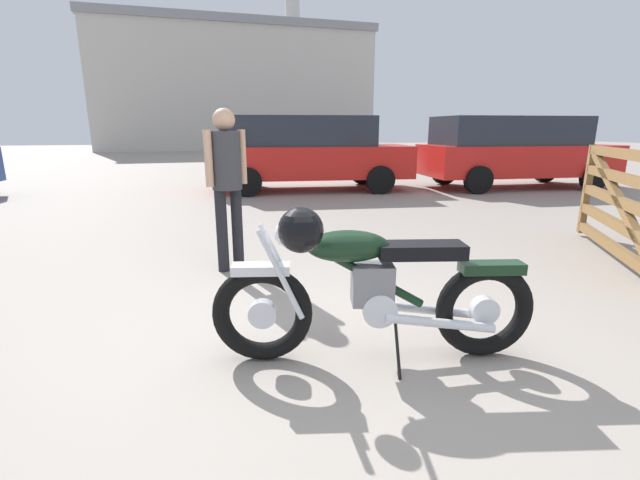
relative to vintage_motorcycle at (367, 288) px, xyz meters
name	(u,v)px	position (x,y,z in m)	size (l,w,h in m)	color
ground_plane	(349,356)	(-0.10, 0.05, -0.49)	(80.00, 80.00, 0.00)	gray
vintage_motorcycle	(367,288)	(0.00, 0.00, 0.00)	(2.07, 0.73, 1.07)	black
timber_gate	(633,203)	(3.31, 1.26, 0.21)	(1.27, 2.32, 1.60)	brown
bystander	(227,174)	(-0.83, 2.09, 0.53)	(0.41, 0.30, 1.66)	black
red_hatchback_near	(514,150)	(6.21, 7.34, 0.45)	(4.76, 2.10, 1.74)	black
silver_sedan_mid	(306,151)	(1.05, 7.96, 0.45)	(4.81, 2.22, 1.74)	black
industrial_building	(234,90)	(0.05, 32.66, 3.74)	(19.45, 11.90, 16.09)	beige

